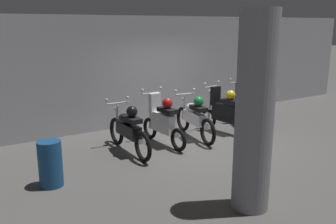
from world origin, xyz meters
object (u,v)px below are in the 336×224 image
motorbike_slot_3 (224,111)px  motorbike_slot_2 (194,117)px  trash_bin (50,164)px  motorbike_slot_4 (246,107)px  motorbike_slot_1 (163,121)px  motorbike_slot_0 (128,129)px  support_pillar (255,114)px

motorbike_slot_3 → motorbike_slot_2: bearing=177.0°
motorbike_slot_3 → trash_bin: motorbike_slot_3 is taller
motorbike_slot_4 → trash_bin: 5.71m
motorbike_slot_1 → motorbike_slot_4: bearing=3.0°
motorbike_slot_0 → motorbike_slot_2: size_ratio=1.00×
trash_bin → motorbike_slot_3: bearing=10.4°
motorbike_slot_4 → trash_bin: motorbike_slot_4 is taller
motorbike_slot_4 → support_pillar: (-3.23, -3.44, 0.96)m
motorbike_slot_4 → motorbike_slot_0: bearing=-176.6°
motorbike_slot_0 → motorbike_slot_1: motorbike_slot_1 is taller
motorbike_slot_3 → trash_bin: (-4.68, -0.86, -0.16)m
support_pillar → motorbike_slot_1: bearing=82.4°
motorbike_slot_2 → motorbike_slot_0: bearing=-177.1°
motorbike_slot_0 → support_pillar: size_ratio=0.65×
motorbike_slot_2 → motorbike_slot_4: size_ratio=1.16×
motorbike_slot_2 → motorbike_slot_4: bearing=3.9°
motorbike_slot_1 → trash_bin: 2.97m
motorbike_slot_4 → trash_bin: (-5.62, -1.03, -0.12)m
motorbike_slot_1 → motorbike_slot_2: motorbike_slot_1 is taller
motorbike_slot_0 → support_pillar: support_pillar is taller
motorbike_slot_0 → support_pillar: (0.49, -3.22, 0.96)m
motorbike_slot_0 → motorbike_slot_3: bearing=0.9°
motorbike_slot_1 → motorbike_slot_2: (0.93, 0.02, -0.04)m
support_pillar → trash_bin: 3.55m
motorbike_slot_2 → motorbike_slot_4: motorbike_slot_4 is taller
motorbike_slot_3 → support_pillar: bearing=-125.1°
motorbike_slot_3 → support_pillar: size_ratio=0.56×
motorbike_slot_3 → motorbike_slot_4: same height
motorbike_slot_3 → motorbike_slot_4: 0.96m
support_pillar → motorbike_slot_2: bearing=67.5°
motorbike_slot_3 → motorbike_slot_1: bearing=179.1°
motorbike_slot_0 → motorbike_slot_3: 2.78m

